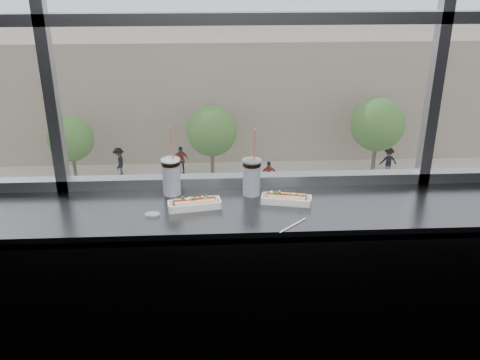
{
  "coord_description": "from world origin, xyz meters",
  "views": [
    {
      "loc": [
        -0.18,
        -1.23,
        2.31
      ],
      "look_at": [
        -0.05,
        1.23,
        1.25
      ],
      "focal_mm": 40.0,
      "sensor_mm": 36.0,
      "label": 1
    }
  ],
  "objects_px": {
    "soda_cup_left": "(171,175)",
    "car_far_c": "(447,187)",
    "car_far_b": "(245,190)",
    "pedestrian_c": "(269,172)",
    "pedestrian_a": "(119,159)",
    "tree_right": "(377,124)",
    "hotdog_tray_right": "(286,199)",
    "car_near_c": "(224,272)",
    "car_near_b": "(15,276)",
    "wrapper": "(152,214)",
    "tree_center": "(212,131)",
    "loose_straw": "(293,225)",
    "car_near_d": "(376,265)",
    "pedestrian_b": "(181,158)",
    "tree_left": "(71,139)",
    "hotdog_tray_left": "(195,203)",
    "pedestrian_d": "(389,158)",
    "soda_cup_right": "(252,175)"
  },
  "relations": [
    {
      "from": "hotdog_tray_left",
      "to": "tree_left",
      "type": "xyz_separation_m",
      "value": [
        -8.37,
        28.28,
        -9.2
      ]
    },
    {
      "from": "car_near_c",
      "to": "car_near_b",
      "type": "distance_m",
      "value": 8.45
    },
    {
      "from": "pedestrian_b",
      "to": "pedestrian_d",
      "type": "xyz_separation_m",
      "value": [
        13.25,
        -0.7,
        -0.05
      ]
    },
    {
      "from": "hotdog_tray_left",
      "to": "car_far_b",
      "type": "relative_size",
      "value": 0.04
    },
    {
      "from": "hotdog_tray_left",
      "to": "hotdog_tray_right",
      "type": "xyz_separation_m",
      "value": [
        0.47,
        0.04,
        -0.0
      ]
    },
    {
      "from": "hotdog_tray_left",
      "to": "car_near_d",
      "type": "relative_size",
      "value": 0.04
    },
    {
      "from": "soda_cup_left",
      "to": "tree_left",
      "type": "bearing_deg",
      "value": 106.36
    },
    {
      "from": "pedestrian_c",
      "to": "car_far_b",
      "type": "bearing_deg",
      "value": 60.59
    },
    {
      "from": "pedestrian_c",
      "to": "hotdog_tray_right",
      "type": "bearing_deg",
      "value": 83.77
    },
    {
      "from": "loose_straw",
      "to": "tree_left",
      "type": "xyz_separation_m",
      "value": [
        -8.85,
        28.5,
        -9.18
      ]
    },
    {
      "from": "pedestrian_a",
      "to": "tree_center",
      "type": "relative_size",
      "value": 0.47
    },
    {
      "from": "car_far_b",
      "to": "pedestrian_b",
      "type": "distance_m",
      "value": 6.43
    },
    {
      "from": "wrapper",
      "to": "car_near_c",
      "type": "distance_m",
      "value": 19.75
    },
    {
      "from": "soda_cup_left",
      "to": "loose_straw",
      "type": "relative_size",
      "value": 1.99
    },
    {
      "from": "car_far_b",
      "to": "loose_straw",
      "type": "bearing_deg",
      "value": -178.86
    },
    {
      "from": "pedestrian_a",
      "to": "tree_right",
      "type": "xyz_separation_m",
      "value": [
        15.98,
        -0.97,
        2.33
      ]
    },
    {
      "from": "hotdog_tray_right",
      "to": "car_far_c",
      "type": "height_order",
      "value": "hotdog_tray_right"
    },
    {
      "from": "car_far_c",
      "to": "pedestrian_c",
      "type": "distance_m",
      "value": 10.17
    },
    {
      "from": "tree_left",
      "to": "car_near_d",
      "type": "bearing_deg",
      "value": -38.34
    },
    {
      "from": "car_far_b",
      "to": "pedestrian_c",
      "type": "bearing_deg",
      "value": -25.16
    },
    {
      "from": "loose_straw",
      "to": "soda_cup_left",
      "type": "bearing_deg",
      "value": 102.81
    },
    {
      "from": "soda_cup_left",
      "to": "car_far_c",
      "type": "bearing_deg",
      "value": 61.08
    },
    {
      "from": "hotdog_tray_left",
      "to": "pedestrian_b",
      "type": "xyz_separation_m",
      "value": [
        -1.98,
        29.48,
        -10.99
      ]
    },
    {
      "from": "car_far_b",
      "to": "pedestrian_c",
      "type": "xyz_separation_m",
      "value": [
        1.63,
        2.89,
        -0.11
      ]
    },
    {
      "from": "car_near_b",
      "to": "wrapper",
      "type": "bearing_deg",
      "value": -151.11
    },
    {
      "from": "soda_cup_right",
      "to": "pedestrian_b",
      "type": "height_order",
      "value": "soda_cup_right"
    },
    {
      "from": "tree_center",
      "to": "pedestrian_d",
      "type": "bearing_deg",
      "value": 2.54
    },
    {
      "from": "hotdog_tray_left",
      "to": "wrapper",
      "type": "distance_m",
      "value": 0.22
    },
    {
      "from": "car_far_b",
      "to": "car_near_d",
      "type": "bearing_deg",
      "value": -143.78
    },
    {
      "from": "car_near_c",
      "to": "pedestrian_a",
      "type": "bearing_deg",
      "value": 24.08
    },
    {
      "from": "wrapper",
      "to": "pedestrian_d",
      "type": "bearing_deg",
      "value": 68.32
    },
    {
      "from": "wrapper",
      "to": "pedestrian_c",
      "type": "distance_m",
      "value": 29.64
    },
    {
      "from": "pedestrian_b",
      "to": "tree_center",
      "type": "height_order",
      "value": "tree_center"
    },
    {
      "from": "car_near_c",
      "to": "tree_center",
      "type": "relative_size",
      "value": 1.25
    },
    {
      "from": "car_far_c",
      "to": "tree_center",
      "type": "bearing_deg",
      "value": 70.37
    },
    {
      "from": "pedestrian_b",
      "to": "tree_right",
      "type": "xyz_separation_m",
      "value": [
        12.13,
        -1.2,
        2.37
      ]
    },
    {
      "from": "hotdog_tray_left",
      "to": "car_far_c",
      "type": "distance_m",
      "value": 29.78
    },
    {
      "from": "wrapper",
      "to": "car_far_c",
      "type": "distance_m",
      "value": 29.92
    },
    {
      "from": "hotdog_tray_right",
      "to": "soda_cup_right",
      "type": "distance_m",
      "value": 0.23
    },
    {
      "from": "car_far_c",
      "to": "pedestrian_c",
      "type": "bearing_deg",
      "value": 70.77
    },
    {
      "from": "wrapper",
      "to": "pedestrian_d",
      "type": "height_order",
      "value": "wrapper"
    },
    {
      "from": "tree_left",
      "to": "car_far_c",
      "type": "bearing_deg",
      "value": -10.51
    },
    {
      "from": "loose_straw",
      "to": "pedestrian_d",
      "type": "bearing_deg",
      "value": 26.22
    },
    {
      "from": "car_near_c",
      "to": "car_near_d",
      "type": "distance_m",
      "value": 6.34
    },
    {
      "from": "tree_right",
      "to": "hotdog_tray_left",
      "type": "bearing_deg",
      "value": -109.74
    },
    {
      "from": "soda_cup_left",
      "to": "car_near_d",
      "type": "distance_m",
      "value": 20.69
    },
    {
      "from": "pedestrian_a",
      "to": "loose_straw",
      "type": "bearing_deg",
      "value": 12.08
    },
    {
      "from": "car_far_b",
      "to": "tree_center",
      "type": "bearing_deg",
      "value": 28.06
    },
    {
      "from": "car_near_c",
      "to": "car_far_c",
      "type": "bearing_deg",
      "value": -59.66
    },
    {
      "from": "loose_straw",
      "to": "car_near_d",
      "type": "height_order",
      "value": "loose_straw"
    }
  ]
}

